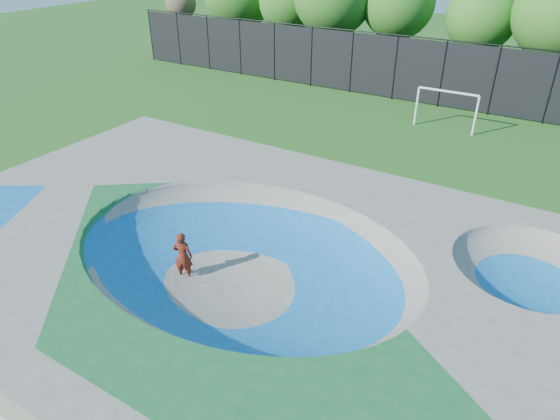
% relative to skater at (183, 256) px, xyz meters
% --- Properties ---
extents(ground, '(120.00, 120.00, 0.00)m').
position_rel_skater_xyz_m(ground, '(1.88, 0.66, -0.84)').
color(ground, '#1C5116').
rests_on(ground, ground).
extents(skate_deck, '(22.00, 14.00, 1.50)m').
position_rel_skater_xyz_m(skate_deck, '(1.88, 0.66, -0.09)').
color(skate_deck, gray).
rests_on(skate_deck, ground).
extents(skater, '(0.72, 0.60, 1.68)m').
position_rel_skater_xyz_m(skater, '(0.00, 0.00, 0.00)').
color(skater, '#B62D0E').
rests_on(skater, ground).
extents(skateboard, '(0.81, 0.48, 0.05)m').
position_rel_skater_xyz_m(skateboard, '(0.00, 0.00, -0.81)').
color(skateboard, black).
rests_on(skateboard, ground).
extents(soccer_goal, '(3.32, 0.12, 2.19)m').
position_rel_skater_xyz_m(soccer_goal, '(3.28, 17.72, 0.69)').
color(soccer_goal, white).
rests_on(soccer_goal, ground).
extents(fence, '(48.09, 0.09, 4.04)m').
position_rel_skater_xyz_m(fence, '(1.88, 21.66, 1.26)').
color(fence, black).
rests_on(fence, ground).
extents(treeline, '(52.08, 7.09, 8.38)m').
position_rel_skater_xyz_m(treeline, '(1.93, 27.03, 4.14)').
color(treeline, '#463123').
rests_on(treeline, ground).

